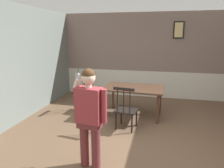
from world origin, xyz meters
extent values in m
plane|color=brown|center=(0.00, 0.00, 0.00)|extent=(7.89, 7.89, 0.00)
cube|color=gray|center=(0.00, 3.58, 1.82)|extent=(5.88, 0.12, 1.88)
cube|color=silver|center=(0.00, 3.59, 0.44)|extent=(5.88, 0.14, 0.88)
cube|color=silver|center=(0.00, 3.56, 0.88)|extent=(5.88, 0.05, 0.06)
cube|color=black|center=(0.85, 3.51, 2.21)|extent=(0.32, 0.03, 0.52)
cube|color=#E2C885|center=(0.85, 3.49, 2.21)|extent=(0.24, 0.01, 0.44)
cube|color=#4C3323|center=(-0.27, 1.73, 0.74)|extent=(1.56, 1.04, 0.04)
cylinder|color=#4C3323|center=(-0.95, 1.39, 0.36)|extent=(0.07, 0.07, 0.72)
cylinder|color=#4C3323|center=(0.35, 1.32, 0.36)|extent=(0.07, 0.07, 0.72)
cylinder|color=#4C3323|center=(-0.90, 2.14, 0.36)|extent=(0.07, 0.07, 0.72)
cylinder|color=#4C3323|center=(0.40, 2.06, 0.36)|extent=(0.07, 0.07, 0.72)
cube|color=black|center=(-1.37, 1.79, 0.45)|extent=(0.49, 0.49, 0.03)
cube|color=black|center=(-1.58, 1.81, 0.96)|extent=(0.07, 0.46, 0.06)
cylinder|color=black|center=(-1.57, 1.94, 0.73)|extent=(0.02, 0.02, 0.52)
cylinder|color=black|center=(-1.58, 1.81, 0.73)|extent=(0.02, 0.02, 0.52)
cylinder|color=black|center=(-1.59, 1.67, 0.73)|extent=(0.02, 0.02, 0.52)
cylinder|color=black|center=(-1.18, 1.97, 0.22)|extent=(0.04, 0.04, 0.44)
cylinder|color=black|center=(-1.20, 1.60, 0.22)|extent=(0.04, 0.04, 0.44)
cylinder|color=black|center=(-1.54, 1.99, 0.22)|extent=(0.04, 0.04, 0.44)
cylinder|color=black|center=(-1.57, 1.62, 0.22)|extent=(0.04, 0.04, 0.44)
cube|color=black|center=(-0.32, 0.91, 0.44)|extent=(0.52, 0.52, 0.03)
cube|color=black|center=(-0.35, 0.70, 0.96)|extent=(0.46, 0.11, 0.06)
cylinder|color=black|center=(-0.49, 0.72, 0.72)|extent=(0.02, 0.02, 0.54)
cylinder|color=black|center=(-0.35, 0.70, 0.72)|extent=(0.02, 0.02, 0.54)
cylinder|color=black|center=(-0.22, 0.68, 0.72)|extent=(0.02, 0.02, 0.54)
cylinder|color=black|center=(-0.48, 1.11, 0.21)|extent=(0.04, 0.04, 0.42)
cylinder|color=black|center=(-0.11, 1.06, 0.21)|extent=(0.04, 0.04, 0.42)
cylinder|color=black|center=(-0.53, 0.75, 0.21)|extent=(0.04, 0.04, 0.42)
cylinder|color=black|center=(-0.17, 0.70, 0.21)|extent=(0.04, 0.04, 0.42)
cylinder|color=brown|center=(-0.55, -0.63, 0.38)|extent=(0.14, 0.14, 0.76)
cylinder|color=brown|center=(-0.75, -0.60, 0.38)|extent=(0.14, 0.14, 0.76)
cube|color=brown|center=(-0.65, -0.62, 0.73)|extent=(0.38, 0.24, 0.12)
cube|color=#993338|center=(-0.65, -0.62, 1.03)|extent=(0.42, 0.27, 0.54)
cylinder|color=#993338|center=(-0.41, -0.65, 1.05)|extent=(0.09, 0.09, 0.51)
cylinder|color=beige|center=(-0.83, -0.61, 1.36)|extent=(0.17, 0.14, 0.19)
cylinder|color=beige|center=(-0.65, -0.62, 1.33)|extent=(0.09, 0.09, 0.05)
sphere|color=beige|center=(-0.65, -0.62, 1.46)|extent=(0.21, 0.21, 0.21)
sphere|color=#472D19|center=(-0.65, -0.62, 1.49)|extent=(0.20, 0.20, 0.20)
cube|color=#B7B7BC|center=(-0.80, -0.63, 1.44)|extent=(0.10, 0.05, 0.17)
cylinder|color=black|center=(-0.80, -0.63, 1.56)|extent=(0.01, 0.01, 0.08)
camera|label=1|loc=(0.36, -3.43, 2.06)|focal=33.55mm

